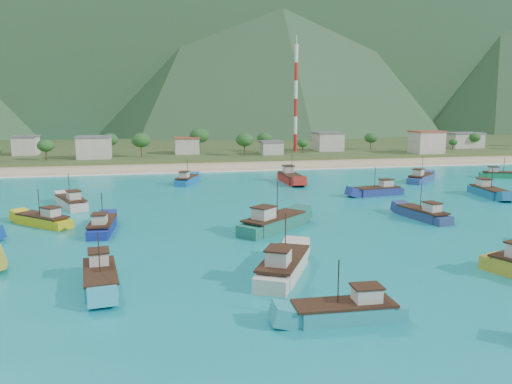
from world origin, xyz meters
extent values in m
plane|color=#0C8587|center=(0.00, 0.00, 0.00)|extent=(600.00, 600.00, 0.00)
cube|color=beige|center=(0.00, 79.00, 0.00)|extent=(400.00, 18.00, 1.20)
cube|color=#385123|center=(0.00, 140.00, 0.00)|extent=(400.00, 110.00, 2.40)
cube|color=white|center=(0.00, 69.50, 0.00)|extent=(400.00, 2.50, 0.08)
cube|color=#385942|center=(120.00, 400.00, 100.00)|extent=(1100.00, 160.00, 200.00)
cube|color=#284C2D|center=(-40.00, 300.00, 75.00)|extent=(800.00, 160.00, 150.00)
cone|color=#284C2D|center=(60.00, 300.00, 85.00)|extent=(280.00, 280.00, 170.00)
cube|color=beige|center=(-57.51, 114.70, 4.60)|extent=(7.40, 8.09, 6.00)
cube|color=beige|center=(-33.67, 97.45, 4.90)|extent=(10.10, 7.84, 6.61)
cube|color=beige|center=(-4.09, 107.17, 4.23)|extent=(8.13, 6.78, 5.26)
cube|color=beige|center=(24.00, 99.44, 3.65)|extent=(7.09, 7.15, 4.11)
cube|color=beige|center=(47.89, 108.68, 4.78)|extent=(9.46, 9.12, 6.37)
cube|color=beige|center=(78.17, 92.09, 5.26)|extent=(9.63, 8.56, 7.32)
cube|color=beige|center=(105.17, 110.35, 4.37)|extent=(12.91, 9.24, 5.53)
cylinder|color=red|center=(35.14, 108.00, 4.75)|extent=(1.20, 1.20, 6.30)
cylinder|color=white|center=(35.14, 108.00, 11.04)|extent=(1.20, 1.20, 6.30)
cylinder|color=red|center=(35.14, 108.00, 17.34)|extent=(1.20, 1.20, 6.30)
cylinder|color=white|center=(35.14, 108.00, 23.64)|extent=(1.20, 1.20, 6.30)
cylinder|color=red|center=(35.14, 108.00, 29.93)|extent=(1.20, 1.20, 6.30)
cylinder|color=white|center=(35.14, 108.00, 36.23)|extent=(1.20, 1.20, 6.30)
cube|color=#175E88|center=(49.62, 20.16, 0.59)|extent=(4.52, 11.24, 1.99)
cube|color=beige|center=(49.89, 22.38, 2.39)|extent=(2.29, 2.71, 1.61)
cylinder|color=#382114|center=(49.55, 19.54, 3.82)|extent=(0.12, 0.12, 4.47)
cube|color=beige|center=(-30.79, 26.53, 0.58)|extent=(7.03, 11.19, 1.96)
cube|color=beige|center=(-29.96, 24.48, 2.36)|extent=(2.76, 3.02, 1.59)
cylinder|color=#382114|center=(-31.03, 27.09, 3.77)|extent=(0.12, 0.12, 4.41)
cube|color=gold|center=(-32.92, 12.67, 0.52)|extent=(9.41, 9.02, 1.83)
cube|color=beige|center=(-31.41, 11.27, 2.17)|extent=(2.93, 2.91, 1.49)
cylinder|color=#382114|center=(-33.34, 13.06, 3.49)|extent=(0.12, 0.12, 4.12)
cube|color=navy|center=(28.30, 26.25, 0.55)|extent=(10.79, 4.52, 1.90)
cube|color=beige|center=(30.42, 26.55, 2.28)|extent=(2.62, 2.23, 1.55)
cylinder|color=#382114|center=(27.71, 26.17, 3.64)|extent=(0.12, 0.12, 4.28)
cube|color=#137B47|center=(70.00, 42.83, 0.46)|extent=(9.80, 6.04, 1.72)
cube|color=beige|center=(68.20, 43.54, 2.01)|extent=(2.63, 2.39, 1.39)
cylinder|color=#382114|center=(70.50, 42.63, 3.24)|extent=(0.12, 0.12, 3.86)
cube|color=#2CA2BB|center=(-21.93, -16.24, 0.55)|extent=(4.32, 10.70, 1.89)
cube|color=beige|center=(-22.19, -14.13, 2.26)|extent=(2.18, 2.58, 1.54)
cylinder|color=#382114|center=(-21.86, -16.82, 3.62)|extent=(0.12, 0.12, 4.25)
cube|color=teal|center=(-1.06, -28.99, 0.49)|extent=(9.85, 3.28, 1.77)
cube|color=beige|center=(0.93, -29.07, 2.09)|extent=(2.29, 1.87, 1.44)
cylinder|color=#382114|center=(-1.61, -28.97, 3.36)|extent=(0.12, 0.12, 3.99)
cube|color=#A3201B|center=(15.87, 46.23, 0.73)|extent=(3.79, 12.42, 2.25)
cube|color=beige|center=(15.89, 48.76, 2.77)|extent=(2.30, 2.84, 1.83)
cylinder|color=#382114|center=(15.86, 45.52, 4.38)|extent=(0.12, 0.12, 5.07)
cube|color=navy|center=(25.83, 4.59, 0.53)|extent=(4.78, 10.56, 1.85)
cube|color=beige|center=(26.20, 2.54, 2.20)|extent=(2.25, 2.61, 1.50)
cylinder|color=#382114|center=(25.73, 5.16, 3.53)|extent=(0.12, 0.12, 4.17)
cube|color=#115BA5|center=(-8.31, 50.10, 0.53)|extent=(6.50, 10.59, 1.85)
cube|color=beige|center=(-9.07, 48.16, 2.20)|extent=(2.58, 2.83, 1.50)
cylinder|color=#382114|center=(-8.10, 50.64, 3.54)|extent=(0.12, 0.12, 4.17)
cube|color=#1D6554|center=(0.84, 2.65, 0.74)|extent=(12.00, 10.99, 2.29)
cube|color=beige|center=(-1.12, 0.98, 2.82)|extent=(3.67, 3.61, 1.86)
cylinder|color=#382114|center=(1.39, 3.11, 4.46)|extent=(0.12, 0.12, 5.15)
cube|color=navy|center=(-23.68, 6.89, 0.52)|extent=(3.59, 10.31, 1.85)
cube|color=beige|center=(-23.80, 4.82, 2.20)|extent=(1.99, 2.41, 1.50)
cylinder|color=#382114|center=(-23.65, 7.47, 3.52)|extent=(0.12, 0.12, 4.15)
cube|color=navy|center=(46.71, 41.02, 0.59)|extent=(10.22, 9.78, 1.99)
cube|color=beige|center=(45.06, 39.50, 2.39)|extent=(3.18, 3.16, 1.61)
cylinder|color=#382114|center=(47.16, 41.44, 3.82)|extent=(0.12, 0.12, 4.47)
cube|color=beige|center=(-3.00, -16.81, 0.69)|extent=(8.76, 12.20, 2.17)
cube|color=beige|center=(-4.15, -18.96, 2.65)|extent=(3.21, 3.43, 1.76)
cylinder|color=#382114|center=(-2.68, -16.21, 4.22)|extent=(0.12, 0.12, 4.89)
camera|label=1|loc=(-16.59, -66.28, 17.88)|focal=35.00mm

